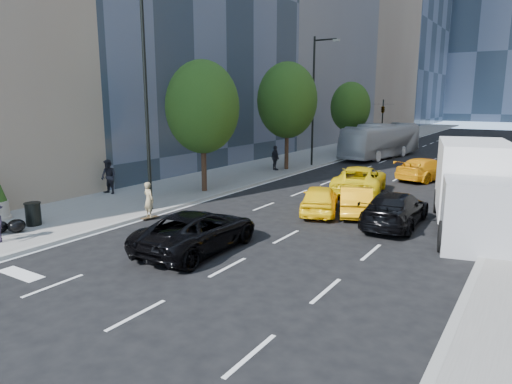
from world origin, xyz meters
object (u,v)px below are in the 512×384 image
Objects in this scene: skateboarder at (149,202)px; trash_can at (33,214)px; black_sedan_lincoln at (198,231)px; city_bus at (381,141)px; box_truck at (474,187)px; black_sedan_mercedes at (395,209)px.

trash_can is at bearing 61.29° from skateboarder.
black_sedan_lincoln is 5.66× the size of trash_can.
trash_can is (-5.12, -31.58, -0.97)m from city_bus.
skateboarder reaches higher than black_sedan_lincoln.
trash_can is at bearing -161.30° from box_truck.
black_sedan_lincoln is 7.90m from trash_can.
black_sedan_lincoln is 8.82m from black_sedan_mercedes.
trash_can is (-7.74, -1.55, -0.12)m from black_sedan_lincoln.
city_bus is at bearing -73.34° from black_sedan_mercedes.
skateboarder is 0.20× the size of box_truck.
skateboarder is at bearing -26.66° from black_sedan_lincoln.
skateboarder is 0.31× the size of black_sedan_lincoln.
box_truck is 18.58m from trash_can.
city_bus is (-2.63, 30.03, 0.85)m from black_sedan_lincoln.
trash_can is at bearing 31.88° from black_sedan_mercedes.
black_sedan_lincoln is 11.50m from box_truck.
black_sedan_mercedes is 24.18m from city_bus.
city_bus reaches higher than skateboarder.
black_sedan_mercedes is at bearing -62.24° from city_bus.
black_sedan_mercedes is 15.57m from trash_can.
black_sedan_lincoln is at bearing -76.03° from city_bus.
black_sedan_mercedes reaches higher than black_sedan_lincoln.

